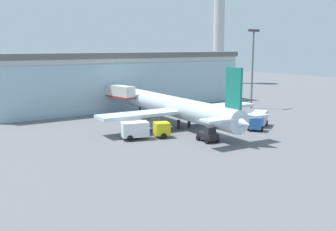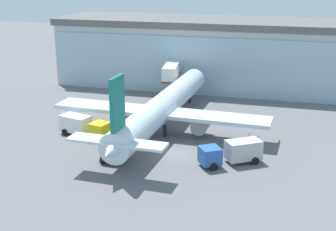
{
  "view_description": "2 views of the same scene",
  "coord_description": "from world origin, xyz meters",
  "px_view_note": "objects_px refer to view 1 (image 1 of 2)",
  "views": [
    {
      "loc": [
        -43.64,
        -46.77,
        13.85
      ],
      "look_at": [
        -6.15,
        6.63,
        2.33
      ],
      "focal_mm": 42.0,
      "sensor_mm": 36.0,
      "label": 1
    },
    {
      "loc": [
        12.03,
        -51.61,
        21.95
      ],
      "look_at": [
        -2.61,
        7.27,
        2.37
      ],
      "focal_mm": 50.0,
      "sensor_mm": 36.0,
      "label": 2
    }
  ],
  "objects_px": {
    "airplane": "(178,108)",
    "baggage_cart": "(241,119)",
    "apron_light_mast": "(253,62)",
    "safety_cone_wingtip": "(245,116)",
    "catering_truck": "(144,129)",
    "safety_cone_nose": "(199,132)",
    "control_tower": "(219,20)",
    "fuel_truck": "(258,119)",
    "pushback_tug": "(208,135)",
    "jet_bridge": "(113,91)"
  },
  "relations": [
    {
      "from": "safety_cone_nose",
      "to": "safety_cone_wingtip",
      "type": "xyz_separation_m",
      "value": [
        16.53,
        5.88,
        0.0
      ]
    },
    {
      "from": "safety_cone_nose",
      "to": "baggage_cart",
      "type": "bearing_deg",
      "value": 14.04
    },
    {
      "from": "airplane",
      "to": "safety_cone_wingtip",
      "type": "relative_size",
      "value": 67.67
    },
    {
      "from": "jet_bridge",
      "to": "safety_cone_wingtip",
      "type": "relative_size",
      "value": 22.93
    },
    {
      "from": "airplane",
      "to": "baggage_cart",
      "type": "distance_m",
      "value": 12.84
    },
    {
      "from": "baggage_cart",
      "to": "safety_cone_wingtip",
      "type": "distance_m",
      "value": 4.75
    },
    {
      "from": "baggage_cart",
      "to": "safety_cone_nose",
      "type": "distance_m",
      "value": 13.03
    },
    {
      "from": "apron_light_mast",
      "to": "safety_cone_wingtip",
      "type": "bearing_deg",
      "value": -141.94
    },
    {
      "from": "control_tower",
      "to": "apron_light_mast",
      "type": "relative_size",
      "value": 2.33
    },
    {
      "from": "apron_light_mast",
      "to": "safety_cone_wingtip",
      "type": "xyz_separation_m",
      "value": [
        -9.9,
        -7.76,
        -10.21
      ]
    },
    {
      "from": "airplane",
      "to": "safety_cone_wingtip",
      "type": "xyz_separation_m",
      "value": [
        15.91,
        -0.84,
        -3.05
      ]
    },
    {
      "from": "control_tower",
      "to": "pushback_tug",
      "type": "xyz_separation_m",
      "value": [
        -65.09,
        -69.68,
        -22.58
      ]
    },
    {
      "from": "jet_bridge",
      "to": "fuel_truck",
      "type": "distance_m",
      "value": 30.88
    },
    {
      "from": "safety_cone_wingtip",
      "to": "control_tower",
      "type": "bearing_deg",
      "value": 51.9
    },
    {
      "from": "apron_light_mast",
      "to": "safety_cone_wingtip",
      "type": "distance_m",
      "value": 16.2
    },
    {
      "from": "control_tower",
      "to": "safety_cone_nose",
      "type": "xyz_separation_m",
      "value": [
        -62.8,
        -64.89,
        -23.28
      ]
    },
    {
      "from": "catering_truck",
      "to": "pushback_tug",
      "type": "xyz_separation_m",
      "value": [
        6.8,
        -7.01,
        -0.49
      ]
    },
    {
      "from": "control_tower",
      "to": "baggage_cart",
      "type": "relative_size",
      "value": 12.8
    },
    {
      "from": "catering_truck",
      "to": "safety_cone_nose",
      "type": "bearing_deg",
      "value": 3.5
    },
    {
      "from": "apron_light_mast",
      "to": "pushback_tug",
      "type": "distance_m",
      "value": 35.42
    },
    {
      "from": "apron_light_mast",
      "to": "pushback_tug",
      "type": "bearing_deg",
      "value": -147.33
    },
    {
      "from": "pushback_tug",
      "to": "safety_cone_nose",
      "type": "xyz_separation_m",
      "value": [
        2.29,
        4.79,
        -0.7
      ]
    },
    {
      "from": "airplane",
      "to": "pushback_tug",
      "type": "xyz_separation_m",
      "value": [
        -2.91,
        -11.5,
        -2.35
      ]
    },
    {
      "from": "control_tower",
      "to": "fuel_truck",
      "type": "xyz_separation_m",
      "value": [
        -51.43,
        -67.03,
        -22.09
      ]
    },
    {
      "from": "fuel_truck",
      "to": "baggage_cart",
      "type": "relative_size",
      "value": 2.3
    },
    {
      "from": "baggage_cart",
      "to": "safety_cone_nose",
      "type": "bearing_deg",
      "value": -38.31
    },
    {
      "from": "airplane",
      "to": "safety_cone_nose",
      "type": "relative_size",
      "value": 67.67
    },
    {
      "from": "apron_light_mast",
      "to": "safety_cone_nose",
      "type": "height_order",
      "value": "apron_light_mast"
    },
    {
      "from": "jet_bridge",
      "to": "safety_cone_nose",
      "type": "height_order",
      "value": "jet_bridge"
    },
    {
      "from": "airplane",
      "to": "baggage_cart",
      "type": "bearing_deg",
      "value": -102.54
    },
    {
      "from": "airplane",
      "to": "baggage_cart",
      "type": "relative_size",
      "value": 11.65
    },
    {
      "from": "baggage_cart",
      "to": "pushback_tug",
      "type": "distance_m",
      "value": 16.92
    },
    {
      "from": "baggage_cart",
      "to": "pushback_tug",
      "type": "bearing_deg",
      "value": -24.3
    },
    {
      "from": "catering_truck",
      "to": "control_tower",
      "type": "bearing_deg",
      "value": 58.32
    },
    {
      "from": "apron_light_mast",
      "to": "baggage_cart",
      "type": "bearing_deg",
      "value": -142.81
    },
    {
      "from": "safety_cone_wingtip",
      "to": "safety_cone_nose",
      "type": "bearing_deg",
      "value": -160.44
    },
    {
      "from": "airplane",
      "to": "jet_bridge",
      "type": "bearing_deg",
      "value": 12.54
    },
    {
      "from": "safety_cone_wingtip",
      "to": "baggage_cart",
      "type": "bearing_deg",
      "value": -145.13
    },
    {
      "from": "apron_light_mast",
      "to": "fuel_truck",
      "type": "bearing_deg",
      "value": -133.69
    },
    {
      "from": "control_tower",
      "to": "safety_cone_nose",
      "type": "relative_size",
      "value": 74.37
    },
    {
      "from": "control_tower",
      "to": "airplane",
      "type": "height_order",
      "value": "control_tower"
    },
    {
      "from": "jet_bridge",
      "to": "catering_truck",
      "type": "relative_size",
      "value": 1.65
    },
    {
      "from": "catering_truck",
      "to": "safety_cone_wingtip",
      "type": "xyz_separation_m",
      "value": [
        25.62,
        3.65,
        -1.19
      ]
    },
    {
      "from": "airplane",
      "to": "safety_cone_nose",
      "type": "bearing_deg",
      "value": 178.64
    },
    {
      "from": "control_tower",
      "to": "fuel_truck",
      "type": "bearing_deg",
      "value": -127.5
    },
    {
      "from": "apron_light_mast",
      "to": "safety_cone_wingtip",
      "type": "height_order",
      "value": "apron_light_mast"
    },
    {
      "from": "fuel_truck",
      "to": "safety_cone_wingtip",
      "type": "height_order",
      "value": "fuel_truck"
    },
    {
      "from": "airplane",
      "to": "pushback_tug",
      "type": "distance_m",
      "value": 12.09
    },
    {
      "from": "airplane",
      "to": "fuel_truck",
      "type": "bearing_deg",
      "value": -125.57
    },
    {
      "from": "airplane",
      "to": "safety_cone_nose",
      "type": "distance_m",
      "value": 7.4
    }
  ]
}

